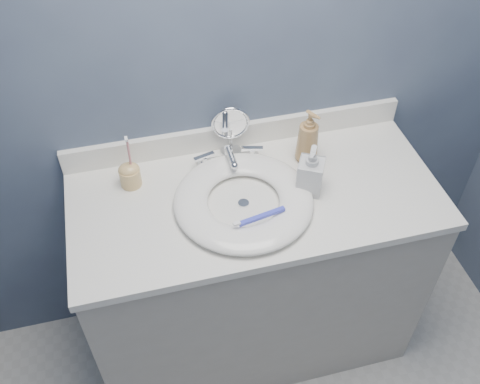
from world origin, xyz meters
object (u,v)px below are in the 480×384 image
object	(u,v)px
makeup_mirror	(231,128)
soap_bottle_amber	(308,137)
soap_bottle_clear	(311,170)
toothbrush_holder	(130,174)

from	to	relation	value
makeup_mirror	soap_bottle_amber	xyz separation A→B (m)	(0.25, -0.10, -0.01)
makeup_mirror	soap_bottle_clear	xyz separation A→B (m)	(0.21, -0.25, -0.02)
soap_bottle_clear	makeup_mirror	bearing A→B (deg)	158.34
soap_bottle_amber	toothbrush_holder	world-z (taller)	same
soap_bottle_amber	toothbrush_holder	xyz separation A→B (m)	(-0.61, 0.02, -0.05)
makeup_mirror	soap_bottle_amber	world-z (taller)	soap_bottle_amber
makeup_mirror	toothbrush_holder	world-z (taller)	toothbrush_holder
soap_bottle_amber	soap_bottle_clear	bearing A→B (deg)	-133.53
soap_bottle_amber	makeup_mirror	bearing A→B (deg)	129.28
toothbrush_holder	soap_bottle_amber	bearing A→B (deg)	-2.29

